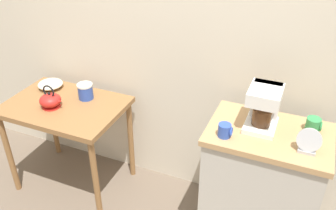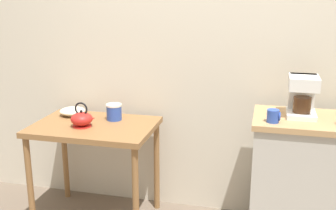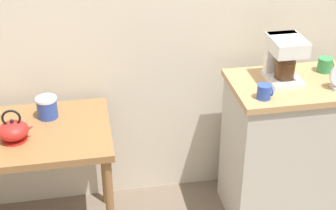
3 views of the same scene
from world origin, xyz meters
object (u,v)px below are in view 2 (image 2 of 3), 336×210
at_px(teakettle, 82,119).
at_px(coffee_maker, 303,94).
at_px(mug_blue, 273,116).
at_px(bowl_stoneware, 73,111).
at_px(canister_enamel, 114,112).

xyz_separation_m(teakettle, coffee_maker, (1.47, 0.12, 0.24)).
xyz_separation_m(coffee_maker, mug_blue, (-0.17, -0.19, -0.10)).
distance_m(teakettle, mug_blue, 1.31).
distance_m(bowl_stoneware, canister_enamel, 0.35).
bearing_deg(teakettle, canister_enamel, 52.21).
xyz_separation_m(bowl_stoneware, canister_enamel, (0.35, -0.03, 0.03)).
relative_size(canister_enamel, mug_blue, 1.48).
distance_m(canister_enamel, coffee_maker, 1.34).
height_order(teakettle, canister_enamel, teakettle).
bearing_deg(bowl_stoneware, mug_blue, -11.69).
relative_size(bowl_stoneware, canister_enamel, 1.62).
bearing_deg(mug_blue, teakettle, 176.89).
distance_m(teakettle, canister_enamel, 0.26).
height_order(canister_enamel, coffee_maker, coffee_maker).
bearing_deg(coffee_maker, bowl_stoneware, 175.96).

